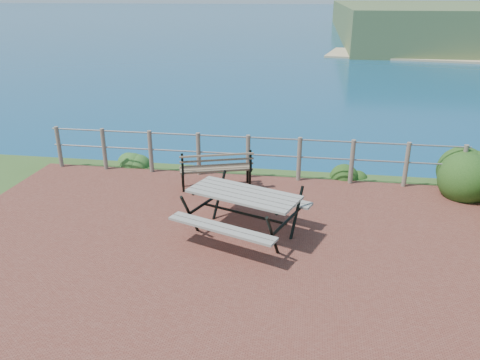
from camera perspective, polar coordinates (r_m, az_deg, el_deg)
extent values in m
cube|color=brown|center=(7.79, -2.54, -8.70)|extent=(10.00, 7.00, 0.12)
plane|color=#155681|center=(206.61, 9.22, 20.45)|extent=(1200.00, 1200.00, 0.00)
cylinder|color=#6B5B4C|center=(12.09, -21.19, 3.80)|extent=(0.10, 0.10, 1.00)
cylinder|color=#6B5B4C|center=(11.56, -16.23, 3.64)|extent=(0.10, 0.10, 1.00)
cylinder|color=#6B5B4C|center=(11.13, -10.84, 3.44)|extent=(0.10, 0.10, 1.00)
cylinder|color=#6B5B4C|center=(10.80, -5.07, 3.19)|extent=(0.10, 0.10, 1.00)
cylinder|color=#6B5B4C|center=(10.59, 0.99, 2.89)|extent=(0.10, 0.10, 1.00)
cylinder|color=#6B5B4C|center=(10.50, 7.22, 2.55)|extent=(0.10, 0.10, 1.00)
cylinder|color=#6B5B4C|center=(10.54, 13.48, 2.17)|extent=(0.10, 0.10, 1.00)
cylinder|color=#6B5B4C|center=(10.70, 19.62, 1.78)|extent=(0.10, 0.10, 1.00)
cylinder|color=#6B5B4C|center=(10.98, 25.51, 1.39)|extent=(0.10, 0.10, 1.00)
cylinder|color=slate|center=(10.45, 1.01, 5.22)|extent=(9.40, 0.04, 0.04)
cylinder|color=slate|center=(10.57, 1.00, 3.15)|extent=(9.40, 0.04, 0.04)
cube|color=gray|center=(7.91, 0.44, -1.72)|extent=(2.04, 1.38, 0.04)
cube|color=gray|center=(8.04, 0.43, -3.77)|extent=(1.86, 0.91, 0.04)
cube|color=gray|center=(8.04, 0.43, -3.77)|extent=(1.86, 0.91, 0.04)
cylinder|color=black|center=(8.06, 0.43, -4.11)|extent=(1.54, 0.60, 0.05)
cube|color=brown|center=(10.06, -2.96, 1.39)|extent=(1.59, 0.85, 0.03)
cube|color=brown|center=(9.97, -2.99, 2.85)|extent=(1.51, 0.60, 0.35)
cube|color=black|center=(10.14, -2.93, 0.26)|extent=(0.06, 0.07, 0.43)
cube|color=black|center=(10.14, -2.93, 0.26)|extent=(0.06, 0.07, 0.43)
cube|color=black|center=(10.14, -2.93, 0.26)|extent=(0.06, 0.07, 0.43)
cube|color=black|center=(10.14, -2.93, 0.26)|extent=(0.06, 0.07, 0.43)
ellipsoid|color=#193F13|center=(11.06, 26.72, -1.58)|extent=(1.21, 1.21, 1.72)
ellipsoid|color=#2A5B22|center=(12.12, -12.91, 2.21)|extent=(0.77, 0.77, 0.52)
ellipsoid|color=#193F13|center=(11.31, 13.41, 0.74)|extent=(0.69, 0.69, 0.41)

